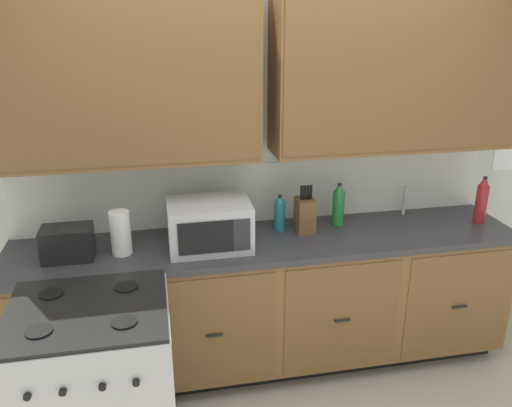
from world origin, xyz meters
The scene contains 12 objects.
ground_plane centered at (0.00, 0.00, 0.00)m, with size 8.00×8.00×0.00m, color #B2A893.
wall_unit centered at (0.00, 0.50, 1.68)m, with size 4.32×0.40×2.57m.
counter_run centered at (0.00, 0.30, 0.47)m, with size 3.15×0.64×0.92m.
stove_range centered at (-1.02, -0.33, 0.47)m, with size 0.76×0.68×0.95m.
microwave centered at (-0.37, 0.26, 1.06)m, with size 0.48×0.37×0.28m.
toaster centered at (-1.17, 0.26, 1.02)m, with size 0.28×0.18×0.19m.
knife_block centered at (0.25, 0.37, 1.04)m, with size 0.11×0.14×0.31m.
sink_faucet centered at (1.00, 0.51, 1.02)m, with size 0.02×0.02×0.20m, color #B2B5BA.
paper_towel_roll centered at (-0.88, 0.27, 1.05)m, with size 0.12×0.12×0.26m, color white.
bottle_teal centered at (0.10, 0.42, 1.04)m, with size 0.07×0.07×0.24m.
bottle_red centered at (1.42, 0.28, 1.08)m, with size 0.08×0.08×0.32m.
bottle_green centered at (0.49, 0.43, 1.06)m, with size 0.08×0.08×0.28m.
Camera 1 is at (-0.65, -2.54, 2.26)m, focal length 36.37 mm.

